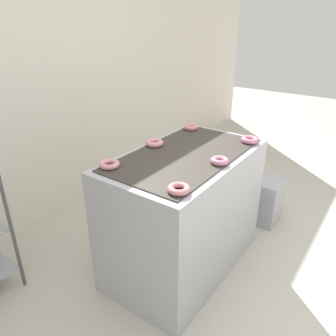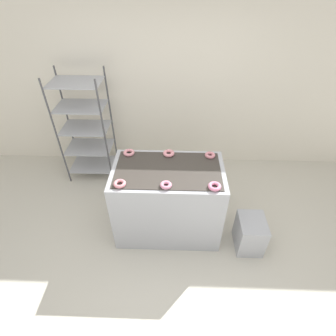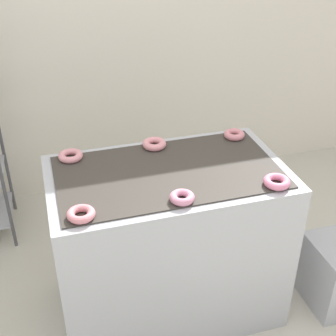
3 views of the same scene
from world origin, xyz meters
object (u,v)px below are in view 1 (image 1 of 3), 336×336
(donut_near_center, at_px, (219,161))
(donut_far_left, at_px, (110,164))
(glaze_bin, at_px, (260,199))
(donut_far_right, at_px, (191,127))
(fryer_machine, at_px, (184,212))
(donut_near_left, at_px, (179,189))
(donut_near_right, at_px, (250,140))
(donut_far_center, at_px, (155,143))

(donut_near_center, xyz_separation_m, donut_far_left, (-0.46, 0.55, -0.00))
(donut_near_center, distance_m, donut_far_left, 0.71)
(glaze_bin, height_order, donut_far_right, donut_far_right)
(donut_near_center, relative_size, donut_far_right, 0.99)
(fryer_machine, bearing_deg, donut_far_left, 149.73)
(fryer_machine, xyz_separation_m, donut_near_center, (-0.01, -0.27, 0.51))
(fryer_machine, distance_m, donut_far_left, 0.74)
(glaze_bin, distance_m, donut_far_left, 1.73)
(fryer_machine, xyz_separation_m, glaze_bin, (0.98, -0.25, -0.27))
(fryer_machine, distance_m, donut_near_left, 0.75)
(glaze_bin, bearing_deg, donut_near_center, -178.98)
(fryer_machine, distance_m, donut_near_right, 0.75)
(fryer_machine, distance_m, donut_near_center, 0.57)
(glaze_bin, height_order, donut_far_center, donut_far_center)
(donut_near_left, relative_size, donut_far_center, 0.96)
(fryer_machine, relative_size, donut_far_right, 10.32)
(glaze_bin, xyz_separation_m, donut_far_right, (-0.50, 0.51, 0.77))
(donut_near_right, height_order, donut_far_right, same)
(glaze_bin, bearing_deg, donut_far_center, 151.79)
(donut_near_left, height_order, donut_far_left, same)
(donut_near_center, height_order, donut_far_center, donut_far_center)
(donut_near_left, bearing_deg, donut_near_right, -0.51)
(donut_far_center, bearing_deg, donut_near_center, -91.34)
(donut_near_left, xyz_separation_m, donut_far_right, (0.96, 0.52, 0.00))
(donut_near_right, relative_size, donut_far_center, 1.00)
(donut_near_right, bearing_deg, donut_near_left, 179.49)
(donut_far_center, bearing_deg, glaze_bin, -28.21)
(donut_near_right, xyz_separation_m, donut_far_left, (-0.95, 0.55, -0.00))
(donut_near_center, distance_m, donut_far_center, 0.55)
(glaze_bin, relative_size, donut_far_left, 3.30)
(donut_near_left, bearing_deg, donut_far_left, 88.58)
(donut_near_right, bearing_deg, glaze_bin, 2.43)
(donut_far_center, bearing_deg, donut_near_left, -131.83)
(donut_far_left, distance_m, donut_far_right, 0.95)
(glaze_bin, distance_m, donut_near_right, 0.92)
(fryer_machine, bearing_deg, donut_near_center, -92.52)
(donut_far_right, bearing_deg, donut_far_center, 177.77)
(glaze_bin, height_order, donut_near_left, donut_near_left)
(glaze_bin, xyz_separation_m, donut_near_center, (-1.00, -0.02, 0.77))
(donut_near_center, relative_size, donut_near_right, 0.90)
(donut_far_left, bearing_deg, donut_near_left, -91.42)
(fryer_machine, distance_m, donut_far_right, 0.74)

